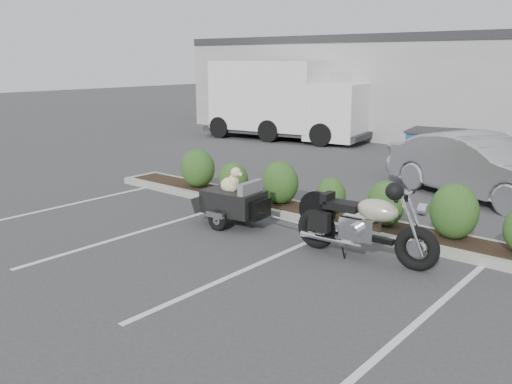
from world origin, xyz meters
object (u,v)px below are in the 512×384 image
Objects in this scene: sedan at (480,167)px; dumpster at (446,154)px; delivery_truck at (285,102)px; motorcycle at (363,225)px; pet_trailer at (233,200)px.

sedan is 2.06× the size of dumpster.
delivery_truck is at bearing 83.28° from sedan.
motorcycle is at bearing -160.37° from sedan.
sedan reaches higher than motorcycle.
motorcycle is 2.79m from pet_trailer.
delivery_truck is at bearing 147.25° from dumpster.
delivery_truck is (-6.13, 9.81, 0.96)m from pet_trailer.
sedan is at bearing -58.74° from dumpster.
dumpster is (-1.38, 1.56, -0.08)m from sedan.
pet_trailer is 6.82m from dumpster.
motorcycle is 1.12× the size of dumpster.
sedan is at bearing 56.04° from pet_trailer.
motorcycle reaches higher than dumpster.
sedan is 2.08m from dumpster.
dumpster is at bearing 72.84° from pet_trailer.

